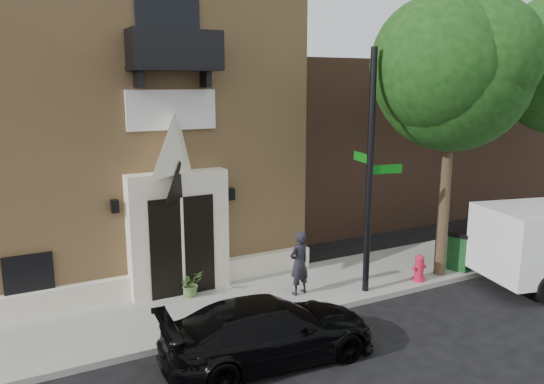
# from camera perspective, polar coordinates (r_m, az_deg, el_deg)

# --- Properties ---
(ground) EXTENTS (120.00, 120.00, 0.00)m
(ground) POSITION_cam_1_polar(r_m,az_deg,el_deg) (12.59, -1.18, -14.56)
(ground) COLOR black
(ground) RESTS_ON ground
(sidewalk) EXTENTS (42.00, 3.00, 0.15)m
(sidewalk) POSITION_cam_1_polar(r_m,az_deg,el_deg) (14.19, -0.30, -11.09)
(sidewalk) COLOR gray
(sidewalk) RESTS_ON ground
(church) EXTENTS (12.20, 11.01, 9.30)m
(church) POSITION_cam_1_polar(r_m,az_deg,el_deg) (18.19, -21.58, 7.92)
(church) COLOR tan
(church) RESTS_ON ground
(neighbour_building) EXTENTS (18.00, 8.00, 6.40)m
(neighbour_building) POSITION_cam_1_polar(r_m,az_deg,el_deg) (25.73, 13.81, 6.05)
(neighbour_building) COLOR brown
(neighbour_building) RESTS_ON ground
(street_tree_left) EXTENTS (4.97, 4.38, 7.77)m
(street_tree_left) POSITION_cam_1_polar(r_m,az_deg,el_deg) (15.25, 19.21, 12.16)
(street_tree_left) COLOR #38281C
(street_tree_left) RESTS_ON sidewalk
(black_sedan) EXTENTS (4.57, 2.08, 1.30)m
(black_sedan) POSITION_cam_1_polar(r_m,az_deg,el_deg) (11.09, -0.27, -14.65)
(black_sedan) COLOR black
(black_sedan) RESTS_ON ground
(street_sign) EXTENTS (0.99, 1.10, 6.28)m
(street_sign) POSITION_cam_1_polar(r_m,az_deg,el_deg) (13.72, 10.49, 2.01)
(street_sign) COLOR black
(street_sign) RESTS_ON sidewalk
(fire_hydrant) EXTENTS (0.43, 0.35, 0.76)m
(fire_hydrant) POSITION_cam_1_polar(r_m,az_deg,el_deg) (15.42, 15.55, -7.87)
(fire_hydrant) COLOR #BA1A38
(fire_hydrant) RESTS_ON sidewalk
(dumpster) EXTENTS (1.97, 1.54, 1.14)m
(dumpster) POSITION_cam_1_polar(r_m,az_deg,el_deg) (17.23, 19.75, -5.36)
(dumpster) COLOR #0F3716
(dumpster) RESTS_ON sidewalk
(planter) EXTENTS (0.73, 0.67, 0.68)m
(planter) POSITION_cam_1_polar(r_m,az_deg,el_deg) (14.02, -8.73, -9.70)
(planter) COLOR #4E7338
(planter) RESTS_ON sidewalk
(pedestrian_near) EXTENTS (0.69, 0.54, 1.69)m
(pedestrian_near) POSITION_cam_1_polar(r_m,az_deg,el_deg) (13.85, 2.94, -7.63)
(pedestrian_near) COLOR black
(pedestrian_near) RESTS_ON sidewalk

